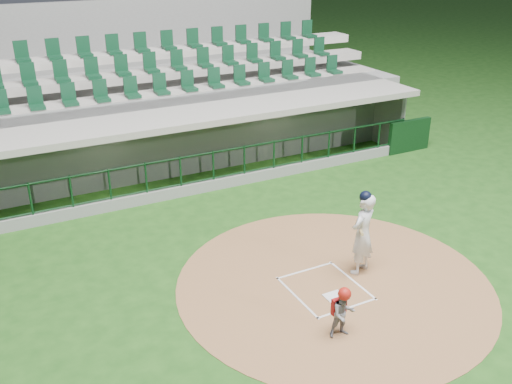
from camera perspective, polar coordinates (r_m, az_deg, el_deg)
ground at (r=13.33m, az=6.20°, el=-8.98°), size 120.00×120.00×0.00m
dirt_circle at (r=13.34m, az=7.77°, el=-9.02°), size 7.20×7.20×0.01m
home_plate at (r=12.84m, az=7.94°, el=-10.38°), size 0.43×0.43×0.02m
batter_box_chalk at (r=13.12m, az=6.93°, el=-9.54°), size 1.55×1.80×0.01m
dugout_structure at (r=19.24m, az=-6.36°, el=4.86°), size 16.40×3.70×3.00m
seating_deck at (r=21.88m, az=-9.58°, el=8.32°), size 17.00×6.72×5.15m
batter at (r=13.35m, az=10.61°, el=-4.04°), size 0.97×1.00×2.08m
catcher at (r=11.49m, az=8.69°, el=-11.76°), size 0.55×0.46×1.10m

